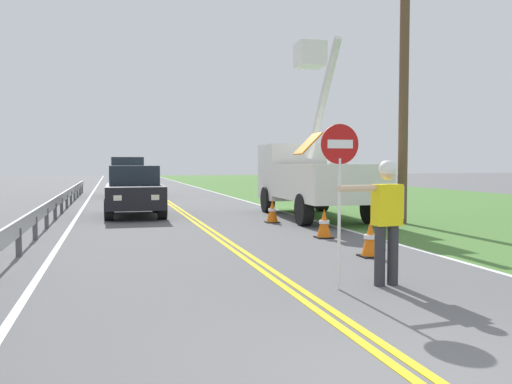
% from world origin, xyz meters
% --- Properties ---
extents(grass_verge_right, '(16.00, 110.00, 0.01)m').
position_xyz_m(grass_verge_right, '(11.60, 20.00, 0.00)').
color(grass_verge_right, '#477533').
rests_on(grass_verge_right, ground).
extents(centerline_yellow_left, '(0.11, 110.00, 0.01)m').
position_xyz_m(centerline_yellow_left, '(-0.09, 20.00, 0.01)').
color(centerline_yellow_left, yellow).
rests_on(centerline_yellow_left, ground).
extents(centerline_yellow_right, '(0.11, 110.00, 0.01)m').
position_xyz_m(centerline_yellow_right, '(0.09, 20.00, 0.01)').
color(centerline_yellow_right, yellow).
rests_on(centerline_yellow_right, ground).
extents(edge_line_right, '(0.12, 110.00, 0.01)m').
position_xyz_m(edge_line_right, '(3.60, 20.00, 0.01)').
color(edge_line_right, silver).
rests_on(edge_line_right, ground).
extents(edge_line_left, '(0.12, 110.00, 0.01)m').
position_xyz_m(edge_line_left, '(-3.60, 20.00, 0.01)').
color(edge_line_left, silver).
rests_on(edge_line_left, ground).
extents(flagger_worker, '(1.09, 0.27, 1.83)m').
position_xyz_m(flagger_worker, '(1.38, 3.35, 1.05)').
color(flagger_worker, '#2D2D33').
rests_on(flagger_worker, ground).
extents(stop_sign_paddle, '(0.56, 0.04, 2.33)m').
position_xyz_m(stop_sign_paddle, '(0.61, 3.29, 1.71)').
color(stop_sign_paddle, silver).
rests_on(stop_sign_paddle, ground).
extents(utility_bucket_truck, '(2.89, 6.89, 5.78)m').
position_xyz_m(utility_bucket_truck, '(3.94, 13.24, 1.42)').
color(utility_bucket_truck, white).
rests_on(utility_bucket_truck, ground).
extents(oncoming_sedan_nearest, '(1.95, 4.13, 1.70)m').
position_xyz_m(oncoming_sedan_nearest, '(-1.73, 14.94, 0.83)').
color(oncoming_sedan_nearest, black).
rests_on(oncoming_sedan_nearest, ground).
extents(oncoming_suv_second, '(1.96, 4.63, 2.10)m').
position_xyz_m(oncoming_suv_second, '(-1.68, 26.14, 1.06)').
color(oncoming_suv_second, '#4C5156').
rests_on(oncoming_suv_second, ground).
extents(utility_pole_near, '(1.80, 0.28, 8.75)m').
position_xyz_m(utility_pole_near, '(5.86, 10.61, 4.56)').
color(utility_pole_near, brown).
rests_on(utility_pole_near, ground).
extents(traffic_cone_lead, '(0.40, 0.40, 0.70)m').
position_xyz_m(traffic_cone_lead, '(2.28, 5.60, 0.34)').
color(traffic_cone_lead, orange).
rests_on(traffic_cone_lead, ground).
extents(traffic_cone_mid, '(0.40, 0.40, 0.70)m').
position_xyz_m(traffic_cone_mid, '(2.42, 8.26, 0.34)').
color(traffic_cone_mid, orange).
rests_on(traffic_cone_mid, ground).
extents(traffic_cone_tail, '(0.40, 0.40, 0.70)m').
position_xyz_m(traffic_cone_tail, '(2.18, 11.75, 0.34)').
color(traffic_cone_tail, orange).
rests_on(traffic_cone_tail, ground).
extents(guardrail_left_shoulder, '(0.10, 32.00, 0.71)m').
position_xyz_m(guardrail_left_shoulder, '(-4.20, 15.35, 0.52)').
color(guardrail_left_shoulder, '#9EA0A3').
rests_on(guardrail_left_shoulder, ground).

